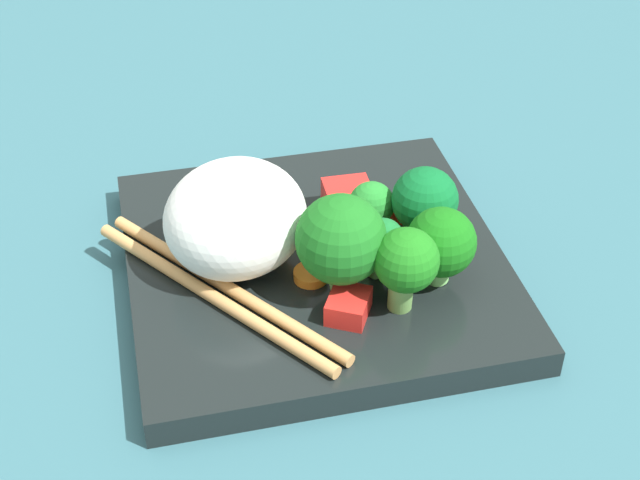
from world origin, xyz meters
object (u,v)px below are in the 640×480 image
object	(u,v)px
rice_mound	(235,217)
chopstick_pair	(218,290)
square_plate	(315,266)
carrot_slice_2	(349,248)
broccoli_floret_0	(425,201)

from	to	relation	value
rice_mound	chopstick_pair	size ratio (longest dim) A/B	0.54
square_plate	rice_mound	world-z (taller)	rice_mound
rice_mound	chopstick_pair	bearing A→B (deg)	61.41
rice_mound	carrot_slice_2	xyz separation A→B (cm)	(-7.44, 0.22, -3.41)
carrot_slice_2	chopstick_pair	size ratio (longest dim) A/B	0.14
carrot_slice_2	chopstick_pair	distance (cm)	9.53
carrot_slice_2	square_plate	bearing A→B (deg)	-2.32
broccoli_floret_0	carrot_slice_2	bearing A→B (deg)	1.34
square_plate	chopstick_pair	distance (cm)	7.52
carrot_slice_2	chopstick_pair	bearing A→B (deg)	17.20
square_plate	carrot_slice_2	distance (cm)	2.65
carrot_slice_2	chopstick_pair	world-z (taller)	chopstick_pair
rice_mound	chopstick_pair	world-z (taller)	rice_mound
rice_mound	carrot_slice_2	world-z (taller)	rice_mound
square_plate	broccoli_floret_0	xyz separation A→B (cm)	(-7.37, -0.02, 4.43)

